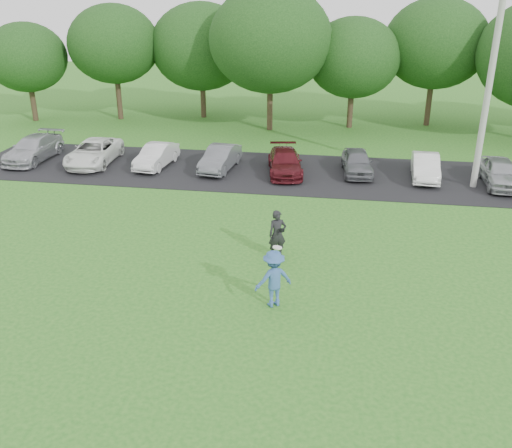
{
  "coord_description": "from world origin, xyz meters",
  "views": [
    {
      "loc": [
        2.76,
        -13.82,
        8.89
      ],
      "look_at": [
        0.0,
        3.5,
        1.3
      ],
      "focal_mm": 40.0,
      "sensor_mm": 36.0,
      "label": 1
    }
  ],
  "objects": [
    {
      "name": "ground",
      "position": [
        0.0,
        0.0,
        0.0
      ],
      "size": [
        100.0,
        100.0,
        0.0
      ],
      "primitive_type": "plane",
      "color": "#25671D",
      "rests_on": "ground"
    },
    {
      "name": "tree_row",
      "position": [
        1.51,
        22.76,
        4.91
      ],
      "size": [
        42.39,
        9.85,
        8.64
      ],
      "color": "#38281C",
      "rests_on": "ground"
    },
    {
      "name": "parking_lot",
      "position": [
        0.0,
        13.0,
        0.01
      ],
      "size": [
        32.0,
        6.5,
        0.03
      ],
      "primitive_type": "cube",
      "color": "black",
      "rests_on": "ground"
    },
    {
      "name": "utility_pole",
      "position": [
        8.77,
        12.31,
        4.62
      ],
      "size": [
        0.28,
        0.28,
        9.24
      ],
      "primitive_type": "cylinder",
      "color": "#AFAEA9",
      "rests_on": "ground"
    },
    {
      "name": "camera_bystander",
      "position": [
        0.7,
        3.75,
        0.86
      ],
      "size": [
        0.74,
        0.63,
        1.71
      ],
      "color": "black",
      "rests_on": "ground"
    },
    {
      "name": "frisbee_player",
      "position": [
        0.98,
        0.6,
        0.88
      ],
      "size": [
        1.31,
        1.14,
        1.98
      ],
      "color": "#385F9E",
      "rests_on": "ground"
    },
    {
      "name": "parked_cars",
      "position": [
        -0.4,
        13.0,
        0.63
      ],
      "size": [
        28.6,
        4.68,
        1.26
      ],
      "color": "#ACAEB3",
      "rests_on": "parking_lot"
    }
  ]
}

